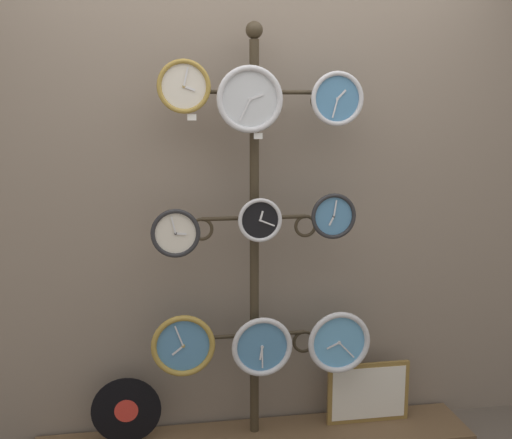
# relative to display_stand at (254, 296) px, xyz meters

# --- Properties ---
(shop_wall) EXTENTS (4.40, 0.04, 2.80)m
(shop_wall) POSITION_rel_display_stand_xyz_m (0.00, 0.16, 0.62)
(shop_wall) COLOR gray
(shop_wall) RESTS_ON ground_plane
(display_stand) EXTENTS (0.72, 0.37, 2.08)m
(display_stand) POSITION_rel_display_stand_xyz_m (0.00, 0.00, 0.00)
(display_stand) COLOR #382D1E
(display_stand) RESTS_ON ground_plane
(clock_top_left) EXTENTS (0.24, 0.04, 0.24)m
(clock_top_left) POSITION_rel_display_stand_xyz_m (-0.33, -0.08, 1.01)
(clock_top_left) COLOR silver
(clock_top_center) EXTENTS (0.30, 0.04, 0.30)m
(clock_top_center) POSITION_rel_display_stand_xyz_m (-0.04, -0.11, 0.95)
(clock_top_center) COLOR silver
(clock_top_right) EXTENTS (0.25, 0.04, 0.25)m
(clock_top_right) POSITION_rel_display_stand_xyz_m (0.38, -0.08, 0.95)
(clock_top_right) COLOR #4C84B2
(clock_middle_left) EXTENTS (0.23, 0.04, 0.23)m
(clock_middle_left) POSITION_rel_display_stand_xyz_m (-0.38, -0.09, 0.34)
(clock_middle_left) COLOR silver
(clock_middle_center) EXTENTS (0.21, 0.04, 0.21)m
(clock_middle_center) POSITION_rel_display_stand_xyz_m (0.01, -0.11, 0.40)
(clock_middle_center) COLOR black
(clock_middle_right) EXTENTS (0.22, 0.04, 0.22)m
(clock_middle_right) POSITION_rel_display_stand_xyz_m (0.37, -0.10, 0.41)
(clock_middle_right) COLOR #4C84B2
(clock_bottom_left) EXTENTS (0.31, 0.04, 0.31)m
(clock_bottom_left) POSITION_rel_display_stand_xyz_m (-0.36, -0.08, -0.20)
(clock_bottom_left) COLOR #4C84B2
(clock_bottom_center) EXTENTS (0.30, 0.04, 0.30)m
(clock_bottom_center) POSITION_rel_display_stand_xyz_m (0.02, -0.09, -0.23)
(clock_bottom_center) COLOR #4C84B2
(clock_bottom_right) EXTENTS (0.32, 0.04, 0.32)m
(clock_bottom_right) POSITION_rel_display_stand_xyz_m (0.41, -0.09, -0.23)
(clock_bottom_right) COLOR #60A8DB
(vinyl_record) EXTENTS (0.34, 0.01, 0.34)m
(vinyl_record) POSITION_rel_display_stand_xyz_m (-0.64, -0.01, -0.55)
(vinyl_record) COLOR black
(vinyl_record) RESTS_ON low_shelf
(picture_frame) EXTENTS (0.44, 0.02, 0.32)m
(picture_frame) POSITION_rel_display_stand_xyz_m (0.61, -0.01, -0.56)
(picture_frame) COLOR olive
(picture_frame) RESTS_ON low_shelf
(price_tag_upper) EXTENTS (0.04, 0.00, 0.03)m
(price_tag_upper) POSITION_rel_display_stand_xyz_m (-0.30, -0.08, 0.87)
(price_tag_upper) COLOR white
(price_tag_mid) EXTENTS (0.04, 0.00, 0.03)m
(price_tag_mid) POSITION_rel_display_stand_xyz_m (0.00, -0.11, 0.79)
(price_tag_mid) COLOR white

